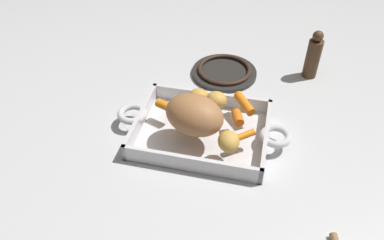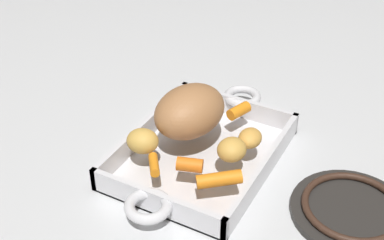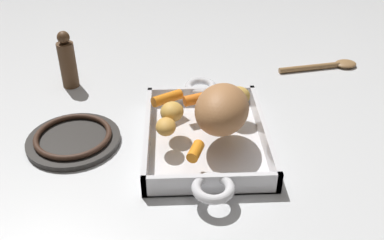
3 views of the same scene
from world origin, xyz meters
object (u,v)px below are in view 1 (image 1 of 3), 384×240
object	(u,v)px
roasting_dish	(202,130)
stove_burner_rear	(224,71)
pork_roast	(194,115)
baby_carrot_southwest	(244,135)
baby_carrot_southeast	(165,106)
potato_halved	(229,141)
baby_carrot_northeast	(238,118)
pepper_mill	(313,56)
potato_near_roast	(199,95)
potato_whole	(217,100)
baby_carrot_short	(244,103)

from	to	relation	value
roasting_dish	stove_burner_rear	bearing A→B (deg)	87.64
pork_roast	baby_carrot_southwest	bearing A→B (deg)	-1.43
baby_carrot_southeast	potato_halved	world-z (taller)	potato_halved
baby_carrot_northeast	pepper_mill	bearing A→B (deg)	59.93
potato_near_roast	potato_whole	xyz separation A→B (m)	(0.05, -0.01, 0.00)
baby_carrot_northeast	baby_carrot_southeast	bearing A→B (deg)	178.42
baby_carrot_southeast	baby_carrot_southwest	xyz separation A→B (m)	(0.20, -0.06, -0.00)
pork_roast	stove_burner_rear	xyz separation A→B (m)	(0.02, 0.30, -0.08)
roasting_dish	baby_carrot_northeast	world-z (taller)	baby_carrot_northeast
roasting_dish	baby_carrot_short	bearing A→B (deg)	40.54
baby_carrot_southwest	potato_halved	bearing A→B (deg)	-126.77
roasting_dish	potato_whole	size ratio (longest dim) A/B	8.25
baby_carrot_short	pepper_mill	distance (m)	0.30
baby_carrot_southwest	stove_burner_rear	xyz separation A→B (m)	(-0.09, 0.30, -0.04)
baby_carrot_northeast	pepper_mill	distance (m)	0.35
roasting_dish	stove_burner_rear	distance (m)	0.27
baby_carrot_northeast	potato_whole	distance (m)	0.08
potato_near_roast	pepper_mill	bearing A→B (deg)	40.69
pork_roast	baby_carrot_southeast	size ratio (longest dim) A/B	3.12
baby_carrot_short	potato_halved	bearing A→B (deg)	-96.19
pork_roast	baby_carrot_southwest	size ratio (longest dim) A/B	2.69
baby_carrot_short	baby_carrot_southeast	bearing A→B (deg)	-164.74
pepper_mill	potato_whole	bearing A→B (deg)	-132.58
pork_roast	baby_carrot_northeast	distance (m)	0.11
baby_carrot_short	potato_whole	world-z (taller)	potato_whole
baby_carrot_northeast	stove_burner_rear	bearing A→B (deg)	105.82
baby_carrot_southeast	potato_near_roast	xyz separation A→B (m)	(0.07, 0.05, 0.00)
pork_roast	baby_carrot_southeast	world-z (taller)	pork_roast
pork_roast	potato_halved	world-z (taller)	pork_roast
pork_roast	potato_whole	size ratio (longest dim) A/B	2.68
baby_carrot_southeast	potato_whole	size ratio (longest dim) A/B	0.86
pork_roast	pepper_mill	world-z (taller)	pepper_mill
pork_roast	stove_burner_rear	bearing A→B (deg)	85.72
baby_carrot_southeast	baby_carrot_short	bearing A→B (deg)	15.26
baby_carrot_southwest	potato_whole	bearing A→B (deg)	129.32
pork_roast	potato_halved	xyz separation A→B (m)	(0.09, -0.04, -0.02)
baby_carrot_northeast	potato_whole	world-z (taller)	potato_whole
baby_carrot_southwest	potato_near_roast	distance (m)	0.17
potato_whole	stove_burner_rear	distance (m)	0.21
baby_carrot_southeast	pepper_mill	distance (m)	0.46
baby_carrot_northeast	baby_carrot_short	distance (m)	0.06
baby_carrot_northeast	pepper_mill	size ratio (longest dim) A/B	0.29
pork_roast	roasting_dish	bearing A→B (deg)	69.05
potato_halved	roasting_dish	bearing A→B (deg)	135.78
baby_carrot_southwest	pepper_mill	bearing A→B (deg)	66.86
baby_carrot_northeast	baby_carrot_short	xyz separation A→B (m)	(0.01, 0.06, -0.00)
roasting_dish	potato_halved	xyz separation A→B (m)	(0.07, -0.07, 0.05)
baby_carrot_southwest	pork_roast	bearing A→B (deg)	178.57
pepper_mill	baby_carrot_short	bearing A→B (deg)	-124.10
baby_carrot_southwest	baby_carrot_southeast	bearing A→B (deg)	163.97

